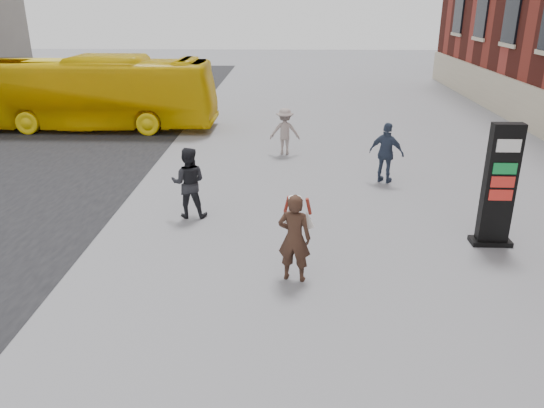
{
  "coord_description": "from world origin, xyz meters",
  "views": [
    {
      "loc": [
        -0.57,
        -9.69,
        5.14
      ],
      "look_at": [
        -0.9,
        0.5,
        1.19
      ],
      "focal_mm": 35.0,
      "sensor_mm": 36.0,
      "label": 1
    }
  ],
  "objects_px": {
    "info_pylon": "(499,186)",
    "bus": "(85,93)",
    "pedestrian_b": "(285,131)",
    "pedestrian_c": "(386,153)",
    "pedestrian_a": "(189,183)",
    "woman": "(294,237)"
  },
  "relations": [
    {
      "from": "pedestrian_c",
      "to": "bus",
      "type": "bearing_deg",
      "value": -0.72
    },
    {
      "from": "bus",
      "to": "pedestrian_b",
      "type": "bearing_deg",
      "value": -113.63
    },
    {
      "from": "bus",
      "to": "pedestrian_c",
      "type": "bearing_deg",
      "value": -120.16
    },
    {
      "from": "woman",
      "to": "pedestrian_b",
      "type": "height_order",
      "value": "woman"
    },
    {
      "from": "pedestrian_b",
      "to": "bus",
      "type": "bearing_deg",
      "value": -23.99
    },
    {
      "from": "woman",
      "to": "pedestrian_c",
      "type": "xyz_separation_m",
      "value": [
        2.76,
        6.0,
        -0.01
      ]
    },
    {
      "from": "info_pylon",
      "to": "pedestrian_b",
      "type": "distance_m",
      "value": 8.66
    },
    {
      "from": "bus",
      "to": "pedestrian_b",
      "type": "xyz_separation_m",
      "value": [
        8.34,
        -3.72,
        -0.69
      ]
    },
    {
      "from": "info_pylon",
      "to": "pedestrian_c",
      "type": "xyz_separation_m",
      "value": [
        -1.67,
        4.26,
        -0.47
      ]
    },
    {
      "from": "bus",
      "to": "pedestrian_c",
      "type": "xyz_separation_m",
      "value": [
        11.37,
        -6.71,
        -0.6
      ]
    },
    {
      "from": "woman",
      "to": "pedestrian_a",
      "type": "relative_size",
      "value": 0.99
    },
    {
      "from": "pedestrian_b",
      "to": "pedestrian_c",
      "type": "distance_m",
      "value": 4.26
    },
    {
      "from": "pedestrian_c",
      "to": "woman",
      "type": "bearing_deg",
      "value": 95.11
    },
    {
      "from": "info_pylon",
      "to": "bus",
      "type": "relative_size",
      "value": 0.26
    },
    {
      "from": "woman",
      "to": "bus",
      "type": "xyz_separation_m",
      "value": [
        -8.61,
        12.71,
        0.59
      ]
    },
    {
      "from": "pedestrian_b",
      "to": "info_pylon",
      "type": "bearing_deg",
      "value": 122.92
    },
    {
      "from": "pedestrian_a",
      "to": "pedestrian_c",
      "type": "xyz_separation_m",
      "value": [
        5.36,
        2.86,
        0.0
      ]
    },
    {
      "from": "woman",
      "to": "bus",
      "type": "bearing_deg",
      "value": -42.94
    },
    {
      "from": "woman",
      "to": "pedestrian_b",
      "type": "xyz_separation_m",
      "value": [
        -0.26,
        8.99,
        -0.09
      ]
    },
    {
      "from": "info_pylon",
      "to": "pedestrian_b",
      "type": "bearing_deg",
      "value": 123.49
    },
    {
      "from": "info_pylon",
      "to": "bus",
      "type": "xyz_separation_m",
      "value": [
        -13.03,
        10.97,
        0.13
      ]
    },
    {
      "from": "pedestrian_b",
      "to": "pedestrian_c",
      "type": "height_order",
      "value": "pedestrian_c"
    }
  ]
}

